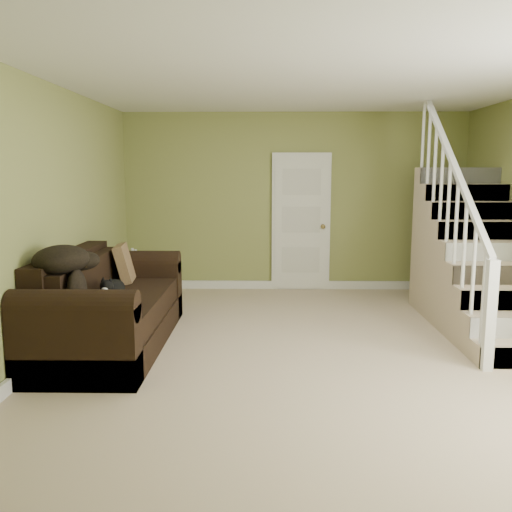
{
  "coord_description": "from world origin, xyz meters",
  "views": [
    {
      "loc": [
        -0.42,
        -5.27,
        1.76
      ],
      "look_at": [
        -0.52,
        0.38,
        0.87
      ],
      "focal_mm": 38.0,
      "sensor_mm": 36.0,
      "label": 1
    }
  ],
  "objects_px": {
    "cat": "(113,289)",
    "banana": "(122,309)",
    "side_table": "(132,288)",
    "sofa": "(107,311)"
  },
  "relations": [
    {
      "from": "side_table",
      "to": "banana",
      "type": "xyz_separation_m",
      "value": [
        0.42,
        -2.0,
        0.25
      ]
    },
    {
      "from": "cat",
      "to": "banana",
      "type": "distance_m",
      "value": 0.55
    },
    {
      "from": "cat",
      "to": "banana",
      "type": "xyz_separation_m",
      "value": [
        0.22,
        -0.49,
        -0.07
      ]
    },
    {
      "from": "banana",
      "to": "sofa",
      "type": "bearing_deg",
      "value": 73.11
    },
    {
      "from": "sofa",
      "to": "cat",
      "type": "relative_size",
      "value": 4.52
    },
    {
      "from": "sofa",
      "to": "cat",
      "type": "height_order",
      "value": "sofa"
    },
    {
      "from": "side_table",
      "to": "cat",
      "type": "relative_size",
      "value": 1.48
    },
    {
      "from": "side_table",
      "to": "banana",
      "type": "relative_size",
      "value": 4.05
    },
    {
      "from": "cat",
      "to": "banana",
      "type": "bearing_deg",
      "value": -62.38
    },
    {
      "from": "sofa",
      "to": "side_table",
      "type": "bearing_deg",
      "value": 93.61
    }
  ]
}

